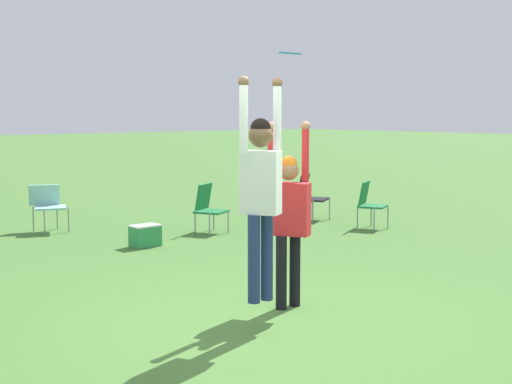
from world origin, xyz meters
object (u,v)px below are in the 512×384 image
person_defending (288,211)px  camping_chair_2 (208,205)px  camping_chair_0 (369,201)px  frisbee (290,53)px  cooler_box (145,236)px  person_jumping (261,184)px  camping_chair_1 (309,194)px  camping_chair_3 (48,203)px

person_defending → camping_chair_2: person_defending is taller
person_defending → camping_chair_0: bearing=91.6°
person_defending → camping_chair_2: size_ratio=2.36×
frisbee → cooler_box: (1.09, 4.45, -2.54)m
person_jumping → camping_chair_0: bearing=-88.6°
person_defending → camping_chair_0: size_ratio=2.37×
cooler_box → camping_chair_2: bearing=15.4°
camping_chair_1 → camping_chair_2: camping_chair_1 is taller
camping_chair_1 → camping_chair_0: bearing=62.5°
person_jumping → cooler_box: size_ratio=4.71×
person_jumping → frisbee: (0.48, 0.10, 1.26)m
camping_chair_3 → person_jumping: bearing=106.0°
person_jumping → camping_chair_0: person_jumping is taller
camping_chair_2 → camping_chair_3: size_ratio=1.04×
person_jumping → person_defending: bearing=-90.0°
person_jumping → camping_chair_1: (5.64, 4.91, -0.95)m
camping_chair_1 → camping_chair_2: bearing=-30.7°
person_defending → cooler_box: (0.75, 4.08, -0.90)m
camping_chair_1 → camping_chair_2: 2.48m
frisbee → person_defending: bearing=47.2°
person_jumping → camping_chair_3: person_jumping is taller
person_defending → camping_chair_1: (4.83, 4.45, -0.57)m
camping_chair_1 → cooler_box: (-4.07, -0.37, -0.33)m
person_jumping → camping_chair_0: 6.68m
person_defending → frisbee: (-0.33, -0.36, 1.64)m
person_jumping → frisbee: size_ratio=9.17×
person_jumping → camping_chair_3: bearing=-38.1°
camping_chair_1 → cooler_box: camping_chair_1 is taller
frisbee → camping_chair_1: 7.39m
person_jumping → person_defending: (0.81, 0.46, -0.38)m
person_jumping → cooler_box: person_jumping is taller
frisbee → camping_chair_0: size_ratio=0.27×
frisbee → camping_chair_1: frisbee is taller
cooler_box → camping_chair_1: bearing=5.2°
person_defending → cooler_box: size_ratio=4.44×
person_defending → cooler_box: person_defending is taller
frisbee → camping_chair_0: frisbee is taller
frisbee → camping_chair_0: 6.54m
camping_chair_2 → cooler_box: (-1.59, -0.44, -0.31)m
camping_chair_3 → cooler_box: camping_chair_3 is taller
camping_chair_1 → cooler_box: 4.10m
camping_chair_0 → cooler_box: bearing=-41.8°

